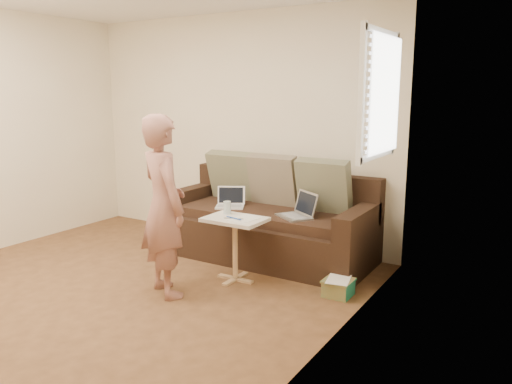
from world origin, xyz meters
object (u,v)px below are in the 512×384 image
(laptop_white, at_px, (230,208))
(striped_box, at_px, (338,287))
(laptop_silver, at_px, (294,218))
(drinking_glass, at_px, (227,208))
(sofa, at_px, (267,218))
(person, at_px, (164,206))
(side_table, at_px, (235,249))

(laptop_white, relative_size, striped_box, 1.22)
(laptop_silver, relative_size, laptop_white, 1.19)
(laptop_white, distance_m, drinking_glass, 0.62)
(laptop_white, bearing_deg, drinking_glass, -86.73)
(sofa, height_order, laptop_white, sofa)
(laptop_white, bearing_deg, sofa, -10.32)
(person, height_order, drinking_glass, person)
(person, bearing_deg, striped_box, -124.99)
(drinking_glass, xyz_separation_m, striped_box, (1.11, 0.06, -0.58))
(laptop_white, distance_m, striped_box, 1.56)
(sofa, relative_size, person, 1.41)
(laptop_silver, xyz_separation_m, striped_box, (0.65, -0.42, -0.44))
(sofa, relative_size, laptop_silver, 6.26)
(laptop_silver, bearing_deg, person, -86.89)
(laptop_silver, xyz_separation_m, side_table, (-0.32, -0.56, -0.22))
(sofa, bearing_deg, side_table, -83.53)
(sofa, xyz_separation_m, laptop_white, (-0.38, -0.13, 0.10))
(sofa, height_order, laptop_silver, sofa)
(laptop_silver, relative_size, person, 0.23)
(laptop_silver, bearing_deg, side_table, -85.76)
(person, distance_m, striped_box, 1.65)
(side_table, relative_size, drinking_glass, 4.99)
(laptop_white, height_order, drinking_glass, drinking_glass)
(drinking_glass, relative_size, striped_box, 0.50)
(person, height_order, striped_box, person)
(laptop_white, distance_m, side_table, 0.79)
(laptop_white, bearing_deg, laptop_silver, -31.13)
(sofa, xyz_separation_m, striped_box, (1.05, -0.58, -0.35))
(laptop_white, height_order, person, person)
(laptop_white, bearing_deg, side_table, -80.95)
(sofa, relative_size, side_table, 3.68)
(sofa, bearing_deg, person, -101.56)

